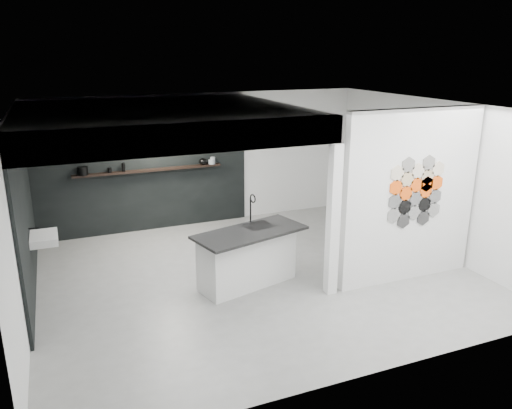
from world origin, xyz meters
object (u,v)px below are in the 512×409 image
(bottle_dark, at_px, (123,167))
(utensil_cup, at_px, (110,170))
(wall_basin, at_px, (44,238))
(glass_bowl, at_px, (212,162))
(stockpot, at_px, (83,171))
(glass_vase, at_px, (213,160))
(kitchen_island, at_px, (247,257))
(kettle, at_px, (203,161))
(partition_panel, at_px, (411,197))

(bottle_dark, distance_m, utensil_cup, 0.27)
(wall_basin, xyz_separation_m, glass_bowl, (3.37, 2.07, 0.52))
(stockpot, relative_size, glass_vase, 1.32)
(bottle_dark, bearing_deg, glass_vase, 0.00)
(wall_basin, height_order, utensil_cup, utensil_cup)
(utensil_cup, bearing_deg, stockpot, 180.00)
(wall_basin, bearing_deg, glass_bowl, 31.54)
(wall_basin, bearing_deg, stockpot, 69.76)
(glass_bowl, height_order, bottle_dark, bottle_dark)
(kitchen_island, relative_size, utensil_cup, 19.89)
(kettle, height_order, glass_bowl, kettle)
(kitchen_island, xyz_separation_m, kettle, (0.21, 3.12, 0.91))
(glass_bowl, xyz_separation_m, glass_vase, (0.02, 0.00, 0.03))
(partition_panel, xyz_separation_m, glass_vase, (-2.08, 3.87, -0.01))
(kitchen_island, height_order, glass_bowl, kitchen_island)
(partition_panel, xyz_separation_m, wall_basin, (-5.46, 1.80, -0.55))
(wall_basin, height_order, stockpot, stockpot)
(kettle, xyz_separation_m, glass_vase, (0.21, 0.00, 0.00))
(partition_panel, height_order, glass_vase, partition_panel)
(wall_basin, bearing_deg, kitchen_island, -19.56)
(glass_bowl, relative_size, bottle_dark, 0.80)
(wall_basin, xyz_separation_m, kitchen_island, (2.97, -1.05, -0.37))
(wall_basin, relative_size, glass_bowl, 4.38)
(partition_panel, xyz_separation_m, bottle_dark, (-3.93, 3.87, 0.01))
(kitchen_island, distance_m, utensil_cup, 3.66)
(wall_basin, bearing_deg, glass_vase, 31.35)
(wall_basin, bearing_deg, utensil_cup, 58.58)
(kitchen_island, height_order, kettle, kettle)
(partition_panel, bearing_deg, kitchen_island, 163.38)
(glass_bowl, bearing_deg, partition_panel, -61.48)
(partition_panel, xyz_separation_m, glass_bowl, (-2.10, 3.87, -0.03))
(bottle_dark, bearing_deg, glass_bowl, 0.00)
(kitchen_island, height_order, bottle_dark, bottle_dark)
(glass_vase, bearing_deg, wall_basin, -148.65)
(wall_basin, bearing_deg, kettle, 33.03)
(stockpot, xyz_separation_m, glass_vase, (2.63, 0.00, -0.01))
(partition_panel, bearing_deg, stockpot, 140.59)
(partition_panel, relative_size, glass_bowl, 20.44)
(stockpot, bearing_deg, glass_vase, 0.00)
(partition_panel, bearing_deg, utensil_cup, 137.40)
(glass_bowl, bearing_deg, bottle_dark, 180.00)
(stockpot, bearing_deg, utensil_cup, 0.00)
(partition_panel, distance_m, stockpot, 6.09)
(kitchen_island, bearing_deg, stockpot, 110.33)
(utensil_cup, bearing_deg, bottle_dark, 0.00)
(stockpot, xyz_separation_m, bottle_dark, (0.77, 0.00, 0.01))
(kitchen_island, relative_size, kettle, 11.58)
(bottle_dark, bearing_deg, kettle, 0.00)
(glass_bowl, distance_m, utensil_cup, 2.10)
(kitchen_island, height_order, stockpot, stockpot)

